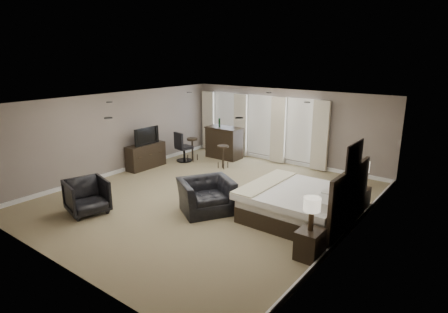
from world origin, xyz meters
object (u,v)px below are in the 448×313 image
Objects in this scene: bed at (302,190)px; bar_stool_left at (192,149)px; dresser at (146,156)px; tv at (145,142)px; nightstand_near at (309,244)px; bar_counter at (224,142)px; nightstand_far at (359,199)px; bar_stool_right at (223,157)px; desk_chair at (184,147)px; lamp_far at (362,175)px; armchair_near at (206,190)px; armchair_far at (87,195)px; lamp_near at (311,214)px.

bed reaches higher than bar_stool_left.
tv is (0.00, 0.00, 0.48)m from dresser.
nightstand_near is 0.43× the size of bar_counter.
dresser is 1.06× the size of bar_counter.
nightstand_near reaches higher than nightstand_far.
tv is at bearing -111.44° from bar_stool_left.
desk_chair reaches higher than bar_stool_right.
bar_stool_left is (-0.70, -0.97, -0.17)m from bar_counter.
lamp_far reaches higher than tv.
armchair_far is at bearing 160.70° from armchair_near.
bar_counter is (-4.68, 3.24, -0.16)m from bed.
nightstand_far is 3.81m from armchair_near.
nightstand_near is 6.03m from bar_stool_right.
lamp_far reaches higher than armchair_near.
lamp_far reaches higher than nightstand_near.
lamp_near is 0.70× the size of armchair_far.
bar_counter is (-5.57, 4.69, -0.32)m from lamp_near.
lamp_near is 6.05m from bar_stool_right.
armchair_near is at bearing 170.30° from lamp_near.
bed is 4.50m from bar_stool_right.
armchair_near is (-2.96, 0.51, -0.35)m from lamp_near.
bar_stool_right is at bearing -161.97° from desk_chair.
bar_counter is at bearing 125.56° from bar_stool_right.
desk_chair is at bearing 151.83° from nightstand_near.
bed is at bearing -5.92° from dresser.
nightstand_near is 2.90m from nightstand_far.
lamp_near is 5.38m from armchair_far.
bar_stool_left is 0.34m from desk_chair.
bar_stool_right is at bearing 36.45° from dresser.
desk_chair is at bearing 70.46° from dresser.
tv is (-6.92, 2.07, -0.01)m from lamp_near.
armchair_near is 4.93m from bar_counter.
bar_counter is (-2.62, 4.18, 0.04)m from armchair_near.
desk_chair reaches higher than dresser.
dresser reaches higher than nightstand_far.
lamp_far is at bearing 90.00° from lamp_near.
lamp_near is at bearing -90.00° from lamp_far.
dresser is 1.80× the size of bar_stool_right.
bed is 2.95× the size of bar_stool_right.
armchair_near reaches higher than nightstand_far.
lamp_near is 7.24m from dresser.
bar_counter is at bearing 63.74° from armchair_near.
dresser is at bearing -117.26° from bar_counter.
dresser is 2.62m from bar_stool_right.
bed is 6.06m from tv.
nightstand_far is 0.60× the size of armchair_far.
tv is at bearing 42.12° from armchair_far.
bed is 5.85m from bar_stool_left.
lamp_near is at bearing -58.46° from bed.
bar_stool_left is at bearing -21.44° from tv.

